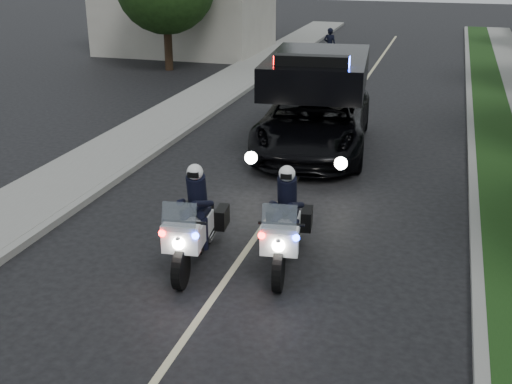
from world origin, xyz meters
TOP-DOWN VIEW (x-y plane):
  - curb_right at (4.10, 10.00)m, footprint 0.20×60.00m
  - grass_verge at (4.80, 10.00)m, footprint 1.20×60.00m
  - curb_left at (-4.10, 10.00)m, footprint 0.20×60.00m
  - sidewalk_left at (-5.20, 10.00)m, footprint 2.00×60.00m
  - lane_marking at (0.00, 10.00)m, footprint 0.12×50.00m
  - police_moto_left at (-0.73, 3.79)m, footprint 0.99×2.21m
  - police_moto_right at (0.82, 4.17)m, footprint 1.03×2.22m
  - police_suv at (-0.10, 11.05)m, footprint 3.40×6.35m
  - bicycle at (-2.06, 23.83)m, footprint 0.74×1.91m
  - cyclist at (-2.06, 23.83)m, footprint 0.57×0.39m
  - tree_left_near at (-8.75, 20.84)m, footprint 5.39×5.39m
  - tree_left_far at (-9.31, 31.19)m, footprint 6.41×6.41m

SIDE VIEW (x-z plane):
  - police_moto_left at x=-0.73m, z-range -0.91..0.91m
  - police_moto_right at x=0.82m, z-range -0.91..0.91m
  - police_suv at x=-0.10m, z-range -1.48..1.48m
  - bicycle at x=-2.06m, z-range -0.49..0.49m
  - cyclist at x=-2.06m, z-range -0.77..0.77m
  - tree_left_near at x=-8.75m, z-range -3.64..3.64m
  - tree_left_far at x=-9.31m, z-range -5.28..5.28m
  - lane_marking at x=0.00m, z-range 0.00..0.01m
  - curb_right at x=4.10m, z-range 0.00..0.15m
  - curb_left at x=-4.10m, z-range 0.00..0.15m
  - grass_verge at x=4.80m, z-range 0.00..0.16m
  - sidewalk_left at x=-5.20m, z-range 0.00..0.16m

